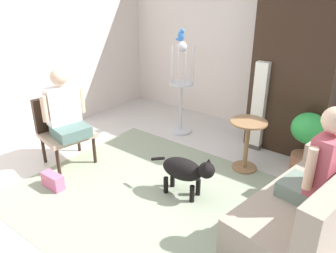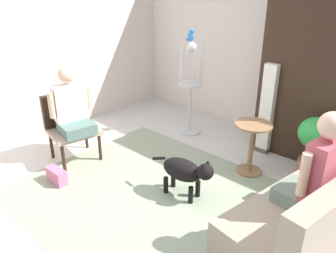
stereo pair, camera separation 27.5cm
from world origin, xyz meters
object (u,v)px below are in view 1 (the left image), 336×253
object	(u,v)px
column_lamp	(260,107)
couch	(315,214)
armoire_cabinet	(295,77)
handbag	(53,181)
parrot	(181,35)
armchair	(62,124)
person_on_armchair	(65,110)
bird_cage_stand	(181,90)
round_end_table	(247,141)
dog	(186,170)
potted_plant	(307,137)
person_on_couch	(321,164)

from	to	relation	value
column_lamp	couch	bearing A→B (deg)	-50.56
armoire_cabinet	handbag	distance (m)	3.44
couch	parrot	world-z (taller)	parrot
armchair	column_lamp	xyz separation A→B (m)	(1.90, 1.95, 0.11)
person_on_armchair	bird_cage_stand	bearing A→B (deg)	72.27
person_on_armchair	parrot	bearing A→B (deg)	72.76
round_end_table	parrot	xyz separation A→B (m)	(-1.37, 0.44, 1.13)
handbag	parrot	bearing A→B (deg)	84.01
couch	dog	bearing A→B (deg)	-175.43
armchair	handbag	distance (m)	0.82
armchair	armoire_cabinet	distance (m)	3.22
armchair	column_lamp	bearing A→B (deg)	45.79
armchair	bird_cage_stand	distance (m)	1.87
round_end_table	column_lamp	distance (m)	0.73
potted_plant	column_lamp	distance (m)	0.81
bird_cage_stand	potted_plant	xyz separation A→B (m)	(1.96, 0.00, -0.23)
person_on_armchair	person_on_couch	bearing A→B (deg)	8.42
person_on_armchair	parrot	xyz separation A→B (m)	(0.54, 1.75, 0.76)
person_on_couch	parrot	xyz separation A→B (m)	(-2.44, 1.31, 0.69)
armchair	parrot	bearing A→B (deg)	68.20
column_lamp	armoire_cabinet	size ratio (longest dim) A/B	0.60
potted_plant	column_lamp	size ratio (longest dim) A/B	0.61
round_end_table	dog	xyz separation A→B (m)	(-0.27, -0.96, -0.07)
round_end_table	handbag	xyz separation A→B (m)	(-1.60, -1.81, -0.31)
dog	column_lamp	distance (m)	1.67
armoire_cabinet	column_lamp	bearing A→B (deg)	-139.43
armoire_cabinet	handbag	xyz separation A→B (m)	(-1.79, -2.77, -0.96)
armchair	person_on_armchair	size ratio (longest dim) A/B	1.05
person_on_couch	armoire_cabinet	size ratio (longest dim) A/B	0.44
armchair	handbag	bearing A→B (deg)	-49.46
armchair	handbag	xyz separation A→B (m)	(0.45, -0.53, -0.43)
column_lamp	potted_plant	bearing A→B (deg)	-17.15
parrot	armoire_cabinet	distance (m)	1.71
armchair	column_lamp	distance (m)	2.73
handbag	couch	bearing A→B (deg)	19.44
couch	person_on_armchair	world-z (taller)	person_on_armchair
armchair	dog	size ratio (longest dim) A/B	1.12
dog	bird_cage_stand	bearing A→B (deg)	127.62
armchair	armoire_cabinet	world-z (taller)	armoire_cabinet
bird_cage_stand	parrot	size ratio (longest dim) A/B	7.81
person_on_couch	potted_plant	distance (m)	1.43
dog	armoire_cabinet	size ratio (longest dim) A/B	0.38
couch	person_on_couch	size ratio (longest dim) A/B	1.90
person_on_armchair	round_end_table	bearing A→B (deg)	34.42
person_on_couch	bird_cage_stand	world-z (taller)	bird_cage_stand
person_on_armchair	armoire_cabinet	bearing A→B (deg)	47.34
dog	parrot	size ratio (longest dim) A/B	4.32
parrot	handbag	xyz separation A→B (m)	(-0.24, -2.25, -1.44)
round_end_table	handbag	bearing A→B (deg)	-131.58
round_end_table	column_lamp	size ratio (longest dim) A/B	0.53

